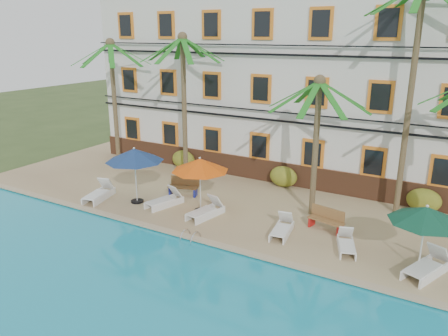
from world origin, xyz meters
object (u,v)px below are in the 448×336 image
Objects in this scene: bench_left at (184,186)px; lounger_a at (99,193)px; lounger_f at (427,266)px; lounger_e at (346,244)px; palm_b at (184,87)px; umbrella_red at (200,165)px; bench_right at (327,219)px; palm_a at (113,87)px; lounger_c at (206,210)px; umbrella_green at (426,215)px; lounger_d at (282,228)px; pool_ladder at (190,239)px; umbrella_blue at (134,155)px; lounger_b at (165,200)px; palm_c at (317,125)px; palm_d at (413,72)px.

lounger_a is at bearing -141.55° from bench_left.
lounger_e is at bearing 172.21° from lounger_f.
palm_b is 5.22m from bench_left.
bench_right is (5.55, 0.98, -1.73)m from umbrella_red.
lounger_e is 0.81× the size of lounger_f.
lounger_e is (14.60, -3.50, -4.61)m from palm_a.
lounger_a is 14.68m from lounger_f.
lounger_c is at bearing -35.68° from bench_left.
umbrella_green is at bearing -1.67° from lounger_c.
lounger_d reaches higher than pool_ladder.
bench_left is at bearing 168.59° from lounger_e.
umbrella_red is 1.23× the size of lounger_a.
lounger_e is (6.20, 0.01, -0.04)m from lounger_c.
lounger_a is at bearing -162.01° from umbrella_blue.
umbrella_red is at bearing -170.00° from bench_right.
lounger_a is 5.72m from lounger_c.
umbrella_green is at bearing -3.93° from umbrella_red.
umbrella_blue is 1.50× the size of lounger_d.
lounger_f is at bearing -2.46° from lounger_b.
bench_right is (7.37, 1.25, 0.18)m from lounger_b.
lounger_c is 1.27× the size of bench_left.
lounger_a is 1.33× the size of bench_left.
umbrella_red is 9.76m from lounger_f.
lounger_d is at bearing -15.84° from bench_left.
palm_c is 10.86m from lounger_a.
lounger_b is at bearing -171.53° from umbrella_red.
lounger_c is at bearing -179.91° from lounger_e.
pool_ladder is (-8.35, -1.83, -0.31)m from lounger_f.
lounger_c is at bearing -35.63° from umbrella_red.
umbrella_blue is 7.68m from lounger_d.
bench_left reaches higher than lounger_e.
bench_left is at bearing -162.94° from palm_d.
lounger_e is (-2.54, 0.26, -1.82)m from umbrella_green.
lounger_e reaches higher than pool_ladder.
umbrella_red reaches higher than lounger_b.
bench_left is 2.11× the size of pool_ladder.
umbrella_red is at bearing -152.89° from palm_c.
palm_b is at bearing 121.99° from bench_left.
palm_a reaches higher than lounger_b.
umbrella_green is 8.56m from pool_ladder.
lounger_b is at bearing -29.34° from palm_a.
palm_a reaches higher than palm_c.
umbrella_red reaches higher than bench_left.
lounger_a is 1.21× the size of lounger_e.
lounger_b is 1.08× the size of lounger_d.
umbrella_blue is at bearing -178.16° from lounger_d.
palm_a is at bearing 157.32° from lounger_c.
palm_b reaches higher than umbrella_red.
palm_a is 18.41m from lounger_f.
umbrella_green is at bearing -5.93° from lounger_e.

